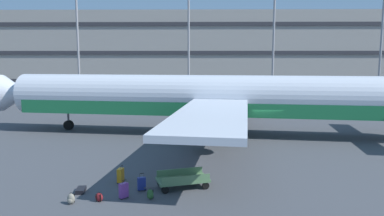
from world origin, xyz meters
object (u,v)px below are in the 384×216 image
Objects in this scene: suitcase_large at (81,190)px; backpack_silver at (71,199)px; suitcase_teal at (121,175)px; suitcase_scuffed at (142,183)px; backpack_black at (150,195)px; suitcase_navy at (124,190)px; airliner at (215,98)px; baggage_cart at (183,180)px; backpack_red at (99,197)px.

backpack_silver is (0.03, -1.49, 0.13)m from suitcase_large.
suitcase_scuffed is at bearing -41.92° from suitcase_teal.
suitcase_scuffed is 1.29m from backpack_black.
suitcase_navy is (0.61, -2.18, -0.02)m from suitcase_teal.
airliner is 15.76m from backpack_black.
suitcase_teal is at bearing 168.01° from baggage_cart.
suitcase_navy is at bearing 20.59° from backpack_red.
backpack_black is at bearing -50.98° from suitcase_teal.
backpack_black reaches higher than suitcase_large.
suitcase_navy reaches higher than backpack_black.
suitcase_navy is at bearing -108.58° from airliner.
suitcase_navy is at bearing 17.63° from backpack_silver.
suitcase_navy is at bearing -151.57° from baggage_cart.
baggage_cart is at bearing 28.43° from suitcase_navy.
baggage_cart is (3.78, 1.87, 0.22)m from backpack_red.
airliner is 13.89m from baggage_cart.
suitcase_large is 1.50m from backpack_silver.
baggage_cart is at bearing 47.65° from backpack_black.
airliner is 14.80m from suitcase_scuffed.
backpack_silver is (-7.26, -15.60, -2.97)m from airliner.
suitcase_large is 5.07m from baggage_cart.
suitcase_large is at bearing -117.33° from airliner.
suitcase_scuffed reaches higher than backpack_silver.
suitcase_navy reaches higher than baggage_cart.
suitcase_navy is 1.08× the size of suitcase_large.
suitcase_scuffed is at bearing -167.42° from baggage_cart.
backpack_red is (-0.44, -2.58, -0.21)m from suitcase_teal.
suitcase_large is 1.55× the size of backpack_black.
suitcase_navy is 1.01× the size of suitcase_scuffed.
backpack_silver is (-2.25, -0.72, -0.16)m from suitcase_navy.
airliner is 76.03× the size of backpack_silver.
airliner reaches higher than suitcase_scuffed.
backpack_red is (1.23, -1.17, 0.10)m from suitcase_large.
airliner is 14.17m from suitcase_teal.
backpack_black is at bearing 9.49° from backpack_silver.
suitcase_navy is 1.14m from backpack_red.
backpack_black is at bearing -132.35° from baggage_cart.
suitcase_scuffed is 3.42m from backpack_silver.
baggage_cart reaches higher than suitcase_large.
suitcase_teal is 1.74m from suitcase_scuffed.
backpack_red is at bearing -153.65° from baggage_cart.
backpack_silver is at bearing -165.06° from backpack_red.
suitcase_large is 1.70m from backpack_red.
backpack_silver is (-1.64, -2.90, -0.18)m from suitcase_teal.
backpack_silver is 0.99× the size of backpack_black.
airliner reaches higher than suitcase_teal.
suitcase_teal is 2.98m from backpack_black.
suitcase_teal reaches higher than suitcase_scuffed.
suitcase_teal is 3.41m from baggage_cart.
suitcase_navy is 1.23m from suitcase_scuffed.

